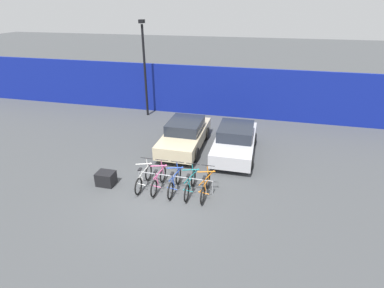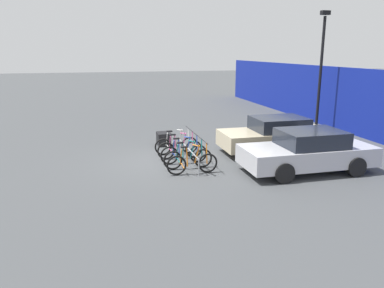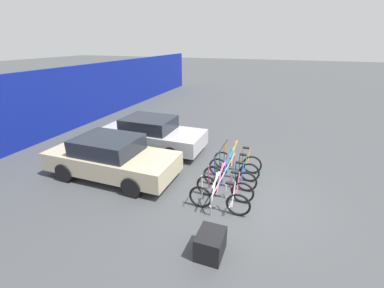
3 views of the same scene
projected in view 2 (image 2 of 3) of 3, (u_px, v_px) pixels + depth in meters
ground_plane at (167, 161)px, 13.65m from camera, size 120.00×120.00×0.00m
bike_rack at (188, 150)px, 13.32m from camera, size 3.03×0.04×0.57m
bicycle_white at (177, 145)px, 14.48m from camera, size 0.68×1.71×1.05m
bicycle_pink at (180, 149)px, 13.89m from camera, size 0.68×1.71×1.05m
bicycle_blue at (184, 153)px, 13.28m from camera, size 0.68×1.71×1.05m
bicycle_teal at (188, 158)px, 12.70m from camera, size 0.68×1.71×1.05m
bicycle_orange at (192, 163)px, 12.14m from camera, size 0.68×1.71×1.05m
car_beige at (276, 135)px, 14.72m from camera, size 1.91×4.38×1.40m
car_silver at (308, 151)px, 12.33m from camera, size 1.91×4.35×1.40m
lamp_post at (321, 65)px, 18.48m from camera, size 0.24×0.44×5.78m
cargo_crate at (164, 139)px, 15.88m from camera, size 0.70×0.56×0.55m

